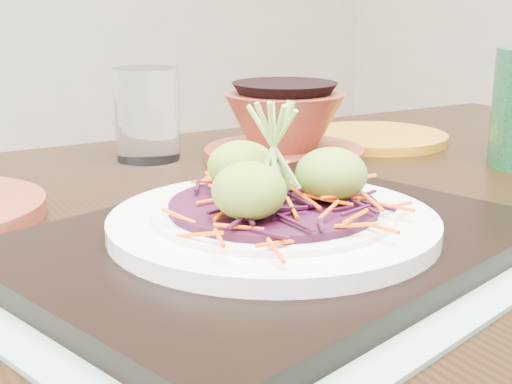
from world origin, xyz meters
TOP-DOWN VIEW (x-y plane):
  - dining_table at (0.02, 0.07)m, footprint 1.40×1.02m
  - placemat at (-0.02, 0.05)m, footprint 0.45×0.38m
  - serving_tray at (-0.02, 0.05)m, footprint 0.39×0.32m
  - white_plate at (-0.02, 0.05)m, footprint 0.23×0.23m
  - cabbage_bed at (-0.02, 0.05)m, footprint 0.15×0.15m
  - carrot_julienne at (-0.02, 0.05)m, footprint 0.18×0.18m
  - guacamole_scoops at (-0.02, 0.05)m, footprint 0.13×0.11m
  - scallion_garnish at (-0.02, 0.05)m, footprint 0.05×0.05m
  - water_glass at (0.06, 0.39)m, footprint 0.10×0.10m
  - terracotta_bowl_set at (0.18, 0.29)m, footprint 0.22×0.22m
  - yellow_plate at (0.34, 0.30)m, footprint 0.25×0.25m

SIDE VIEW (x-z plane):
  - dining_table at x=0.02m, z-range 0.30..1.12m
  - placemat at x=-0.02m, z-range 0.82..0.82m
  - yellow_plate at x=0.34m, z-range 0.82..0.83m
  - serving_tray at x=-0.02m, z-range 0.82..0.84m
  - white_plate at x=-0.02m, z-range 0.84..0.86m
  - terracotta_bowl_set at x=0.18m, z-range 0.82..0.89m
  - cabbage_bed at x=-0.02m, z-range 0.86..0.86m
  - carrot_julienne at x=-0.02m, z-range 0.86..0.87m
  - water_glass at x=0.06m, z-range 0.82..0.92m
  - guacamole_scoops at x=-0.02m, z-range 0.86..0.90m
  - scallion_garnish at x=-0.02m, z-range 0.86..0.94m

